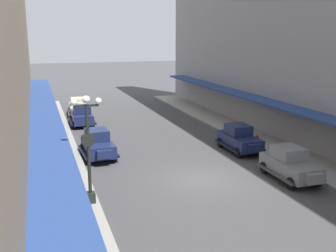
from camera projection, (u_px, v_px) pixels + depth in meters
The scene contains 11 objects.
ground_plane at pixel (201, 180), 22.54m from camera, with size 200.00×200.00×0.00m, color #424244.
sidewalk_left at pixel (65, 195), 20.22m from camera, with size 3.00×60.00×0.15m, color #99968E.
sidewalk_right at pixel (313, 165), 24.83m from camera, with size 3.00×60.00×0.15m, color #99968E.
parked_car_0 at pixel (98, 143), 26.50m from camera, with size 2.26×4.30×1.84m.
parked_car_1 at pixel (79, 106), 40.08m from camera, with size 2.28×4.31×1.84m.
parked_car_2 at pixel (82, 115), 35.81m from camera, with size 2.19×4.28×1.84m.
parked_car_3 at pixel (239, 138), 27.89m from camera, with size 2.19×4.28×1.84m.
parked_car_4 at pixel (290, 163), 22.41m from camera, with size 2.19×4.28×1.84m.
lamp_post_with_clock at pixel (88, 145), 18.48m from camera, with size 1.42×0.44×5.16m.
fire_hydrant at pixel (257, 140), 28.76m from camera, with size 0.24×0.24×0.82m.
pedestrian_1 at pixel (53, 146), 25.66m from camera, with size 0.36×0.28×1.67m.
Camera 1 is at (-8.50, -19.61, 7.99)m, focal length 42.72 mm.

